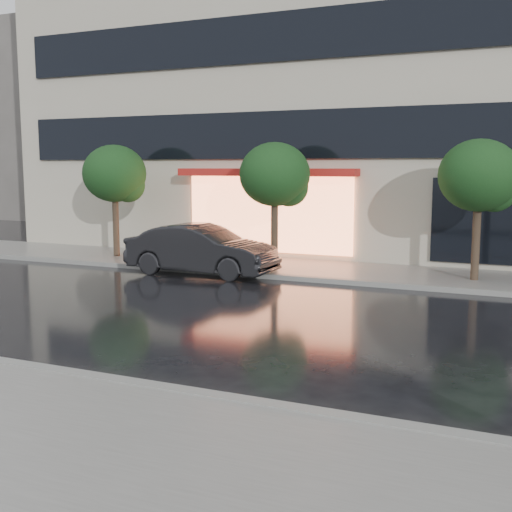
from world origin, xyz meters
The scene contains 11 objects.
ground centered at (0.00, 0.00, 0.00)m, with size 120.00×120.00×0.00m, color black.
sidewalk_near centered at (0.00, -3.25, 0.06)m, with size 60.00×4.50×0.12m, color slate.
sidewalk_far centered at (0.00, 10.25, 0.06)m, with size 60.00×3.50×0.12m, color slate.
curb_near centered at (0.00, -1.00, 0.07)m, with size 60.00×0.25×0.14m, color gray.
curb_far centered at (0.00, 8.50, 0.07)m, with size 60.00×0.25×0.14m, color gray.
office_building centered at (0.00, 17.97, 9.00)m, with size 30.00×12.76×18.00m.
bg_building_left centered at (-28.00, 26.00, 6.00)m, with size 14.00×10.00×12.00m, color #59544F.
tree_far_west centered at (-8.94, 10.03, 2.92)m, with size 2.20×2.20×3.99m.
tree_mid_west centered at (-2.94, 10.03, 2.92)m, with size 2.20×2.20×3.99m.
tree_mid_east centered at (3.06, 10.03, 2.92)m, with size 2.20×2.20×3.99m.
parked_car centered at (-4.68, 8.30, 0.76)m, with size 1.60×4.59×1.51m, color black.
Camera 1 is at (4.51, -8.51, 3.23)m, focal length 45.00 mm.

